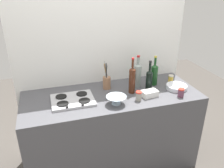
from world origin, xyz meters
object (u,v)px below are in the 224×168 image
object	(u,v)px
condiment_jar_spare	(181,93)
condiment_jar_rear	(139,96)
wine_bottle_rightmost	(149,80)
wine_bottle_mid_right	(137,74)
condiment_jar_front	(171,79)
plate_stack	(176,87)
wine_bottle_leftmost	(154,74)
stovetop_hob	(73,100)
utensil_crock	(107,82)
butter_dish	(149,93)
wine_bottle_mid_left	(132,80)
mixing_bowl	(116,100)

from	to	relation	value
condiment_jar_spare	condiment_jar_rear	bearing A→B (deg)	172.82
wine_bottle_rightmost	condiment_jar_spare	size ratio (longest dim) A/B	3.70
wine_bottle_mid_right	condiment_jar_spare	bearing A→B (deg)	-46.65
wine_bottle_mid_right	condiment_jar_front	xyz separation A→B (m)	(0.41, -0.00, -0.10)
plate_stack	condiment_jar_rear	xyz separation A→B (m)	(-0.49, -0.11, 0.02)
wine_bottle_leftmost	plate_stack	bearing A→B (deg)	-44.04
condiment_jar_spare	wine_bottle_mid_right	bearing A→B (deg)	133.35
wine_bottle_leftmost	condiment_jar_spare	distance (m)	0.38
condiment_jar_rear	plate_stack	bearing A→B (deg)	13.14
stovetop_hob	condiment_jar_rear	xyz separation A→B (m)	(0.61, -0.17, 0.03)
plate_stack	utensil_crock	size ratio (longest dim) A/B	0.71
condiment_jar_spare	wine_bottle_leftmost	bearing A→B (deg)	110.51
wine_bottle_leftmost	butter_dish	size ratio (longest dim) A/B	2.05
wine_bottle_rightmost	plate_stack	bearing A→B (deg)	-11.15
wine_bottle_mid_left	mixing_bowl	distance (m)	0.31
condiment_jar_rear	wine_bottle_rightmost	bearing A→B (deg)	42.83
condiment_jar_front	condiment_jar_spare	distance (m)	0.35
plate_stack	butter_dish	world-z (taller)	butter_dish
wine_bottle_mid_right	wine_bottle_rightmost	world-z (taller)	wine_bottle_mid_right
plate_stack	condiment_jar_spare	distance (m)	0.18
stovetop_hob	wine_bottle_rightmost	world-z (taller)	wine_bottle_rightmost
condiment_jar_front	butter_dish	bearing A→B (deg)	-147.20
wine_bottle_mid_right	mixing_bowl	distance (m)	0.46
plate_stack	wine_bottle_rightmost	distance (m)	0.32
wine_bottle_mid_left	condiment_jar_rear	xyz separation A→B (m)	(0.00, -0.17, -0.10)
wine_bottle_leftmost	utensil_crock	bearing A→B (deg)	174.49
plate_stack	wine_bottle_rightmost	size ratio (longest dim) A/B	0.67
wine_bottle_leftmost	condiment_jar_rear	world-z (taller)	wine_bottle_leftmost
condiment_jar_front	condiment_jar_rear	world-z (taller)	condiment_jar_rear
wine_bottle_leftmost	utensil_crock	world-z (taller)	wine_bottle_leftmost
butter_dish	condiment_jar_front	distance (m)	0.45
condiment_jar_spare	condiment_jar_front	bearing A→B (deg)	76.26
condiment_jar_spare	mixing_bowl	bearing A→B (deg)	175.97
wine_bottle_leftmost	utensil_crock	distance (m)	0.53
plate_stack	wine_bottle_mid_right	xyz separation A→B (m)	(-0.38, 0.18, 0.12)
wine_bottle_mid_left	utensil_crock	size ratio (longest dim) A/B	1.22
plate_stack	condiment_jar_rear	size ratio (longest dim) A/B	2.36
wine_bottle_mid_right	condiment_jar_rear	distance (m)	0.32
plate_stack	mixing_bowl	xyz separation A→B (m)	(-0.72, -0.12, 0.02)
condiment_jar_front	condiment_jar_rear	distance (m)	0.59
wine_bottle_rightmost	condiment_jar_rear	size ratio (longest dim) A/B	3.52
wine_bottle_rightmost	butter_dish	world-z (taller)	wine_bottle_rightmost
mixing_bowl	condiment_jar_front	size ratio (longest dim) A/B	2.28
wine_bottle_mid_right	butter_dish	xyz separation A→B (m)	(0.03, -0.25, -0.11)
wine_bottle_mid_left	utensil_crock	distance (m)	0.29
utensil_crock	condiment_jar_rear	xyz separation A→B (m)	(0.22, -0.34, -0.03)
utensil_crock	condiment_jar_front	distance (m)	0.74
wine_bottle_mid_right	mixing_bowl	world-z (taller)	wine_bottle_mid_right
mixing_bowl	condiment_jar_front	xyz separation A→B (m)	(0.75, 0.30, -0.00)
condiment_jar_rear	condiment_jar_spare	distance (m)	0.44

